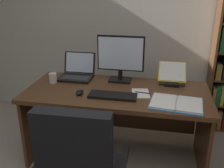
# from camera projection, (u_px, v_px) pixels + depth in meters

# --- Properties ---
(wall_back) EXTENTS (5.32, 0.12, 2.66)m
(wall_back) POSITION_uv_depth(u_px,v_px,m) (140.00, 12.00, 3.13)
(wall_back) COLOR beige
(wall_back) RESTS_ON ground
(desk) EXTENTS (1.69, 0.77, 0.73)m
(desk) POSITION_uv_depth(u_px,v_px,m) (118.00, 106.00, 2.55)
(desk) COLOR #4C2D19
(desk) RESTS_ON ground
(monitor) EXTENTS (0.47, 0.16, 0.46)m
(monitor) POSITION_uv_depth(u_px,v_px,m) (121.00, 59.00, 2.56)
(monitor) COLOR black
(monitor) RESTS_ON desk
(laptop) EXTENTS (0.33, 0.31, 0.24)m
(laptop) POSITION_uv_depth(u_px,v_px,m) (77.00, 73.00, 2.71)
(laptop) COLOR black
(laptop) RESTS_ON desk
(keyboard) EXTENTS (0.42, 0.15, 0.02)m
(keyboard) POSITION_uv_depth(u_px,v_px,m) (113.00, 96.00, 2.27)
(keyboard) COLOR black
(keyboard) RESTS_ON desk
(computer_mouse) EXTENTS (0.06, 0.10, 0.04)m
(computer_mouse) POSITION_uv_depth(u_px,v_px,m) (80.00, 92.00, 2.32)
(computer_mouse) COLOR black
(computer_mouse) RESTS_ON desk
(reading_stand_with_book) EXTENTS (0.27, 0.27, 0.18)m
(reading_stand_with_book) POSITION_uv_depth(u_px,v_px,m) (172.00, 74.00, 2.58)
(reading_stand_with_book) COLOR black
(reading_stand_with_book) RESTS_ON desk
(open_binder) EXTENTS (0.45, 0.35, 0.02)m
(open_binder) POSITION_uv_depth(u_px,v_px,m) (176.00, 103.00, 2.12)
(open_binder) COLOR #2D84C6
(open_binder) RESTS_ON desk
(notepad) EXTENTS (0.18, 0.23, 0.01)m
(notepad) POSITION_uv_depth(u_px,v_px,m) (141.00, 93.00, 2.33)
(notepad) COLOR silver
(notepad) RESTS_ON desk
(pen) EXTENTS (0.14, 0.02, 0.01)m
(pen) POSITION_uv_depth(u_px,v_px,m) (143.00, 93.00, 2.32)
(pen) COLOR black
(pen) RESTS_ON notepad
(coffee_mug) EXTENTS (0.08, 0.08, 0.10)m
(coffee_mug) POSITION_uv_depth(u_px,v_px,m) (53.00, 78.00, 2.57)
(coffee_mug) COLOR silver
(coffee_mug) RESTS_ON desk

